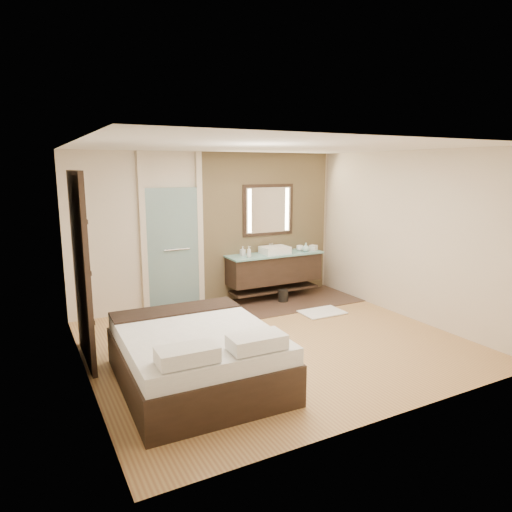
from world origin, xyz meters
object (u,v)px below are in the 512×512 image
bed (197,355)px  waste_bin (283,296)px  vanity (274,268)px  mirror_unit (268,210)px

bed → waste_bin: bed is taller
vanity → bed: bearing=-134.3°
bed → mirror_unit: bearing=49.9°
vanity → bed: size_ratio=0.88×
bed → waste_bin: 3.41m
mirror_unit → bed: mirror_unit is taller
waste_bin → mirror_unit: bearing=92.5°
mirror_unit → vanity: bearing=-90.0°
vanity → waste_bin: (0.02, -0.29, -0.47)m
vanity → mirror_unit: mirror_unit is taller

